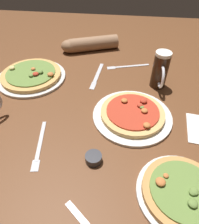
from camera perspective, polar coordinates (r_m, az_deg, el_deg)
name	(u,v)px	position (r m, az deg, el deg)	size (l,w,h in m)	color
ground_plane	(100,118)	(0.88, 0.00, -1.67)	(2.40, 2.40, 0.03)	brown
pizza_plate_near	(182,193)	(0.69, 21.51, -19.65)	(0.26, 0.26, 0.05)	silver
pizza_plate_far	(32,75)	(1.12, -17.92, 9.39)	(0.34, 0.34, 0.05)	silver
pizza_plate_side	(132,114)	(0.86, 8.91, -0.57)	(0.32, 0.32, 0.05)	silver
beer_mug_amber	(160,71)	(1.01, 16.12, 10.69)	(0.07, 0.13, 0.17)	black
ramekin_sauce	(94,158)	(0.71, -1.63, -12.38)	(0.06, 0.06, 0.03)	#333338
fork_left	(127,66)	(1.18, 7.47, 12.19)	(0.23, 0.08, 0.01)	silver
fork_spare	(39,145)	(0.79, -15.93, -8.65)	(0.06, 0.22, 0.01)	silver
knife_spare	(97,76)	(1.09, -0.66, 9.81)	(0.04, 0.24, 0.01)	silver
diner_arm	(88,44)	(1.32, -3.14, 17.86)	(0.33, 0.18, 0.08)	#936B4C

